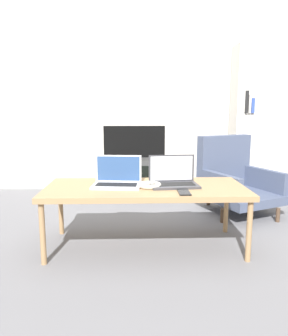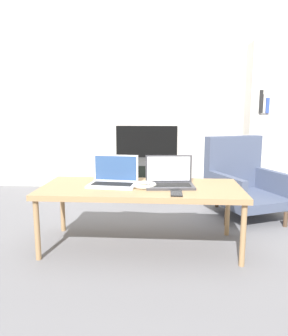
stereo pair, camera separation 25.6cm
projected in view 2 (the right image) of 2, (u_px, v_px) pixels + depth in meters
The scene contains 10 objects.
ground_plane at pixel (137, 269), 2.01m from camera, with size 14.00×14.00×0.00m, color slate.
wall_back at pixel (153, 83), 3.91m from camera, with size 7.00×0.08×2.60m.
table at pixel (141, 191), 2.28m from camera, with size 1.38×0.60×0.44m.
laptop_left at pixel (114, 179), 2.31m from camera, with size 0.35×0.24×0.21m.
laptop_right at pixel (169, 179), 2.28m from camera, with size 0.35×0.24×0.21m.
headphones at pixel (145, 185), 2.25m from camera, with size 0.16×0.16×0.03m.
phone at pixel (176, 193), 2.07m from camera, with size 0.07×0.15×0.01m.
tv at pixel (145, 176), 3.86m from camera, with size 0.56×0.39×0.39m.
armchair at pixel (242, 181), 3.07m from camera, with size 0.79×0.82×0.72m.
bookshelf at pixel (277, 121), 3.69m from camera, with size 0.67×0.32×1.69m.
Camera 2 is at (0.17, -1.86, 0.96)m, focal length 35.00 mm.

